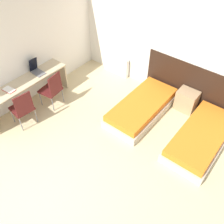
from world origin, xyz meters
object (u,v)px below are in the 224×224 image
at_px(laptop, 36,70).
at_px(chair_near_notebook, 23,107).
at_px(bed_near_door, 201,138).
at_px(chair_near_laptop, 52,88).
at_px(nightstand, 187,100).
at_px(bed_near_window, 142,107).

bearing_deg(laptop, chair_near_notebook, -57.66).
height_order(bed_near_door, chair_near_laptop, chair_near_laptop).
distance_m(nightstand, chair_near_notebook, 3.94).
relative_size(bed_near_window, chair_near_notebook, 2.10).
height_order(chair_near_laptop, chair_near_notebook, same).
bearing_deg(laptop, bed_near_door, 17.88).
bearing_deg(nightstand, bed_near_door, -46.57).
xyz_separation_m(chair_near_laptop, chair_near_notebook, (0.00, -0.88, 0.00)).
height_order(bed_near_window, nightstand, nightstand).
xyz_separation_m(bed_near_window, chair_near_notebook, (-1.93, -2.03, 0.35)).
bearing_deg(chair_near_notebook, nightstand, 53.40).
bearing_deg(laptop, bed_near_window, 26.81).
bearing_deg(bed_near_door, laptop, -164.39).
xyz_separation_m(nightstand, chair_near_laptop, (-2.71, -1.97, 0.26)).
relative_size(chair_near_laptop, chair_near_notebook, 1.00).
bearing_deg(chair_near_laptop, nightstand, 27.96).
bearing_deg(chair_near_notebook, bed_near_door, 37.12).
bearing_deg(chair_near_laptop, chair_near_notebook, -97.95).
relative_size(chair_near_laptop, laptop, 2.61).
distance_m(chair_near_laptop, chair_near_notebook, 0.88).
relative_size(chair_near_notebook, laptop, 2.61).
height_order(bed_near_window, bed_near_door, same).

